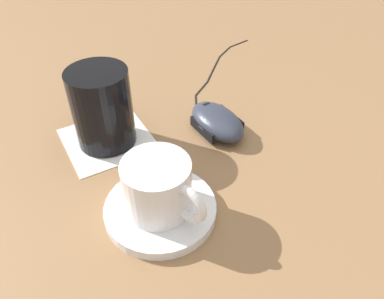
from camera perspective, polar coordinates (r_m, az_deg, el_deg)
ground_plane at (r=0.48m, az=-3.57°, el=-4.45°), size 3.00×3.00×0.00m
saucer at (r=0.44m, az=-4.83°, el=-9.04°), size 0.13×0.13×0.01m
coffee_cup at (r=0.41m, az=-5.07°, el=-5.78°), size 0.09×0.09×0.06m
computer_mouse at (r=0.54m, az=3.83°, el=4.32°), size 0.10×0.12×0.03m
mouse_cable at (r=0.71m, az=3.68°, el=12.20°), size 0.13×0.26×0.00m
napkin_under_glass at (r=0.55m, az=-12.69°, el=1.51°), size 0.16×0.16×0.00m
drinking_glass at (r=0.51m, az=-13.53°, el=6.19°), size 0.08×0.08×0.11m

